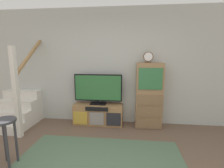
% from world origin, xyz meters
% --- Properties ---
extents(back_wall, '(6.40, 0.12, 2.70)m').
position_xyz_m(back_wall, '(0.00, 2.46, 1.35)').
color(back_wall, '#B2B7B2').
rests_on(back_wall, ground_plane).
extents(media_console, '(1.15, 0.38, 0.49)m').
position_xyz_m(media_console, '(-0.30, 2.19, 0.24)').
color(media_console, '#997047').
rests_on(media_console, ground_plane).
extents(television, '(1.11, 0.22, 0.71)m').
position_xyz_m(television, '(-0.30, 2.22, 0.86)').
color(television, black).
rests_on(television, media_console).
extents(side_cabinet, '(0.58, 0.38, 1.46)m').
position_xyz_m(side_cabinet, '(0.86, 2.20, 0.73)').
color(side_cabinet, '#93704C').
rests_on(side_cabinet, ground_plane).
extents(desk_clock, '(0.21, 0.08, 0.24)m').
position_xyz_m(desk_clock, '(0.81, 2.19, 1.58)').
color(desk_clock, '#4C3823').
rests_on(desk_clock, side_cabinet).
extents(staircase, '(1.00, 1.36, 2.20)m').
position_xyz_m(staircase, '(-2.24, 2.20, 0.37)').
color(staircase, silver).
rests_on(staircase, ground_plane).
extents(bar_stool_near, '(0.34, 0.34, 0.72)m').
position_xyz_m(bar_stool_near, '(-1.36, 0.55, 0.53)').
color(bar_stool_near, '#333338').
rests_on(bar_stool_near, ground_plane).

